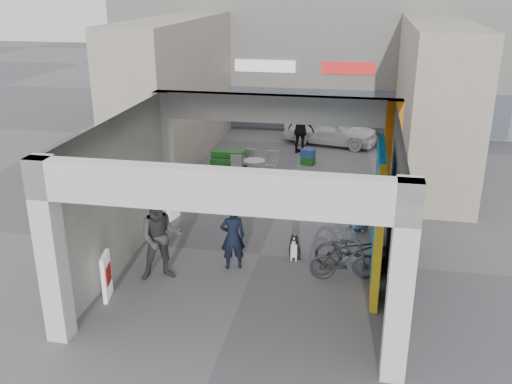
% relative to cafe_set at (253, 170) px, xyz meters
% --- Properties ---
extents(ground, '(90.00, 90.00, 0.00)m').
position_rel_cafe_set_xyz_m(ground, '(1.25, -5.45, -0.32)').
color(ground, '#5D5C61').
rests_on(ground, ground).
extents(arcade_canopy, '(6.40, 6.45, 6.40)m').
position_rel_cafe_set_xyz_m(arcade_canopy, '(1.79, -6.27, 1.99)').
color(arcade_canopy, silver).
rests_on(arcade_canopy, ground).
extents(far_building, '(18.00, 4.08, 8.00)m').
position_rel_cafe_set_xyz_m(far_building, '(1.25, 8.54, 3.67)').
color(far_building, silver).
rests_on(far_building, ground).
extents(plaza_bldg_left, '(2.00, 9.00, 5.00)m').
position_rel_cafe_set_xyz_m(plaza_bldg_left, '(-3.25, 2.05, 2.18)').
color(plaza_bldg_left, '#A79C8A').
rests_on(plaza_bldg_left, ground).
extents(plaza_bldg_right, '(2.00, 9.00, 5.00)m').
position_rel_cafe_set_xyz_m(plaza_bldg_right, '(5.75, 2.05, 2.18)').
color(plaza_bldg_right, '#A79C8A').
rests_on(plaza_bldg_right, ground).
extents(bollard_left, '(0.09, 0.09, 0.85)m').
position_rel_cafe_set_xyz_m(bollard_left, '(-0.38, -3.06, 0.11)').
color(bollard_left, gray).
rests_on(bollard_left, ground).
extents(bollard_center, '(0.09, 0.09, 0.83)m').
position_rel_cafe_set_xyz_m(bollard_center, '(1.30, -3.15, 0.10)').
color(bollard_center, gray).
rests_on(bollard_center, ground).
extents(bollard_right, '(0.09, 0.09, 0.91)m').
position_rel_cafe_set_xyz_m(bollard_right, '(2.93, -3.06, 0.14)').
color(bollard_right, gray).
rests_on(bollard_right, ground).
extents(advert_board_near, '(0.20, 0.55, 1.00)m').
position_rel_cafe_set_xyz_m(advert_board_near, '(-1.50, -7.99, 0.19)').
color(advert_board_near, white).
rests_on(advert_board_near, ground).
extents(advert_board_far, '(0.20, 0.55, 1.00)m').
position_rel_cafe_set_xyz_m(advert_board_far, '(-1.50, -3.71, 0.19)').
color(advert_board_far, white).
rests_on(advert_board_far, ground).
extents(cafe_set, '(1.48, 1.19, 0.89)m').
position_rel_cafe_set_xyz_m(cafe_set, '(0.00, 0.00, 0.00)').
color(cafe_set, '#A1A1A6').
rests_on(cafe_set, ground).
extents(produce_stand, '(1.27, 0.69, 0.83)m').
position_rel_cafe_set_xyz_m(produce_stand, '(-0.91, 0.11, 0.01)').
color(produce_stand, black).
rests_on(produce_stand, ground).
extents(crate_stack, '(0.54, 0.47, 0.56)m').
position_rel_cafe_set_xyz_m(crate_stack, '(1.64, 1.95, -0.04)').
color(crate_stack, '#175217').
rests_on(crate_stack, ground).
extents(border_collie, '(0.24, 0.47, 0.65)m').
position_rel_cafe_set_xyz_m(border_collie, '(2.10, -5.48, -0.06)').
color(border_collie, black).
rests_on(border_collie, ground).
extents(man_with_dog, '(0.67, 0.56, 1.56)m').
position_rel_cafe_set_xyz_m(man_with_dog, '(0.77, -6.21, 0.46)').
color(man_with_dog, black).
rests_on(man_with_dog, ground).
extents(man_back_turned, '(1.17, 1.06, 1.96)m').
position_rel_cafe_set_xyz_m(man_back_turned, '(-0.66, -6.97, 0.67)').
color(man_back_turned, '#38383A').
rests_on(man_back_turned, ground).
extents(man_elderly, '(0.78, 0.55, 1.49)m').
position_rel_cafe_set_xyz_m(man_elderly, '(3.56, -3.48, 0.43)').
color(man_elderly, '#5D7EB6').
rests_on(man_elderly, ground).
extents(man_crates, '(1.15, 0.76, 1.82)m').
position_rel_cafe_set_xyz_m(man_crates, '(1.21, 3.30, 0.59)').
color(man_crates, black).
rests_on(man_crates, ground).
extents(bicycle_front, '(1.90, 0.68, 0.99)m').
position_rel_cafe_set_xyz_m(bicycle_front, '(3.55, -5.77, 0.18)').
color(bicycle_front, black).
rests_on(bicycle_front, ground).
extents(bicycle_rear, '(1.60, 0.74, 0.93)m').
position_rel_cafe_set_xyz_m(bicycle_rear, '(3.30, -6.26, 0.15)').
color(bicycle_rear, black).
rests_on(bicycle_rear, ground).
extents(white_van, '(3.96, 2.29, 1.27)m').
position_rel_cafe_set_xyz_m(white_van, '(2.24, 4.79, 0.32)').
color(white_van, white).
rests_on(white_van, ground).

